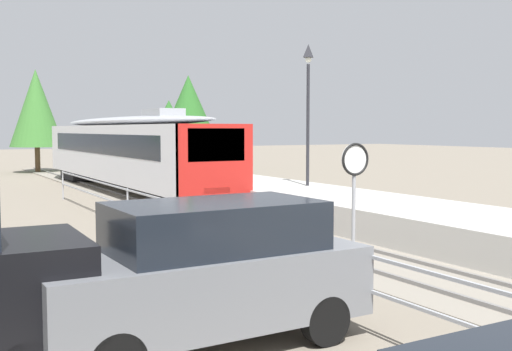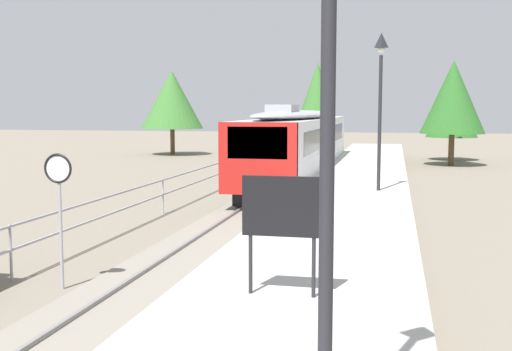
# 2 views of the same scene
# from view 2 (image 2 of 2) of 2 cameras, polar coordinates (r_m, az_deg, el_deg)

# --- Properties ---
(ground_plane) EXTENTS (160.00, 160.00, 0.00)m
(ground_plane) POSITION_cam_2_polar(r_m,az_deg,el_deg) (23.28, -6.88, -3.11)
(ground_plane) COLOR slate
(track_rails) EXTENTS (3.20, 60.00, 0.14)m
(track_rails) POSITION_cam_2_polar(r_m,az_deg,el_deg) (22.46, 0.37, -3.31)
(track_rails) COLOR gray
(track_rails) RESTS_ON ground
(commuter_train) EXTENTS (2.82, 20.04, 3.74)m
(commuter_train) POSITION_cam_2_polar(r_m,az_deg,el_deg) (31.50, 3.99, 3.23)
(commuter_train) COLOR silver
(commuter_train) RESTS_ON track_rails
(station_platform) EXTENTS (3.90, 60.00, 0.90)m
(station_platform) POSITION_cam_2_polar(r_m,az_deg,el_deg) (21.96, 8.69, -2.50)
(station_platform) COLOR #B7B5AD
(station_platform) RESTS_ON ground
(platform_lamp_mid_platform) EXTENTS (0.34, 0.34, 5.35)m
(platform_lamp_mid_platform) POSITION_cam_2_polar(r_m,az_deg,el_deg) (21.84, 11.27, 8.39)
(platform_lamp_mid_platform) COLOR #232328
(platform_lamp_mid_platform) RESTS_ON station_platform
(platform_notice_board) EXTENTS (1.20, 0.08, 1.80)m
(platform_notice_board) POSITION_cam_2_polar(r_m,az_deg,el_deg) (9.30, 2.38, -3.21)
(platform_notice_board) COLOR #232328
(platform_notice_board) RESTS_ON station_platform
(speed_limit_sign) EXTENTS (0.61, 0.10, 2.81)m
(speed_limit_sign) POSITION_cam_2_polar(r_m,az_deg,el_deg) (13.25, -17.52, -0.99)
(speed_limit_sign) COLOR #9EA0A5
(speed_limit_sign) RESTS_ON ground
(carpark_fence) EXTENTS (0.06, 36.06, 1.25)m
(carpark_fence) POSITION_cam_2_polar(r_m,az_deg,el_deg) (14.40, -21.47, -5.49)
(carpark_fence) COLOR #9EA0A5
(carpark_fence) RESTS_ON ground
(tree_behind_carpark) EXTENTS (3.68, 3.68, 7.24)m
(tree_behind_carpark) POSITION_cam_2_polar(r_m,az_deg,el_deg) (48.04, 5.61, 7.01)
(tree_behind_carpark) COLOR brown
(tree_behind_carpark) RESTS_ON ground
(tree_behind_station_far) EXTENTS (5.02, 5.02, 6.82)m
(tree_behind_station_far) POSITION_cam_2_polar(r_m,az_deg,el_deg) (51.45, -7.66, 6.87)
(tree_behind_station_far) COLOR brown
(tree_behind_station_far) RESTS_ON ground
(tree_distant_left) EXTENTS (3.68, 3.68, 5.31)m
(tree_distant_left) POSITION_cam_2_polar(r_m,az_deg,el_deg) (47.63, 17.42, 5.52)
(tree_distant_left) COLOR brown
(tree_distant_left) RESTS_ON ground
(tree_distant_centre) EXTENTS (4.15, 4.15, 6.86)m
(tree_distant_centre) POSITION_cam_2_polar(r_m,az_deg,el_deg) (42.96, 17.50, 6.82)
(tree_distant_centre) COLOR brown
(tree_distant_centre) RESTS_ON ground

